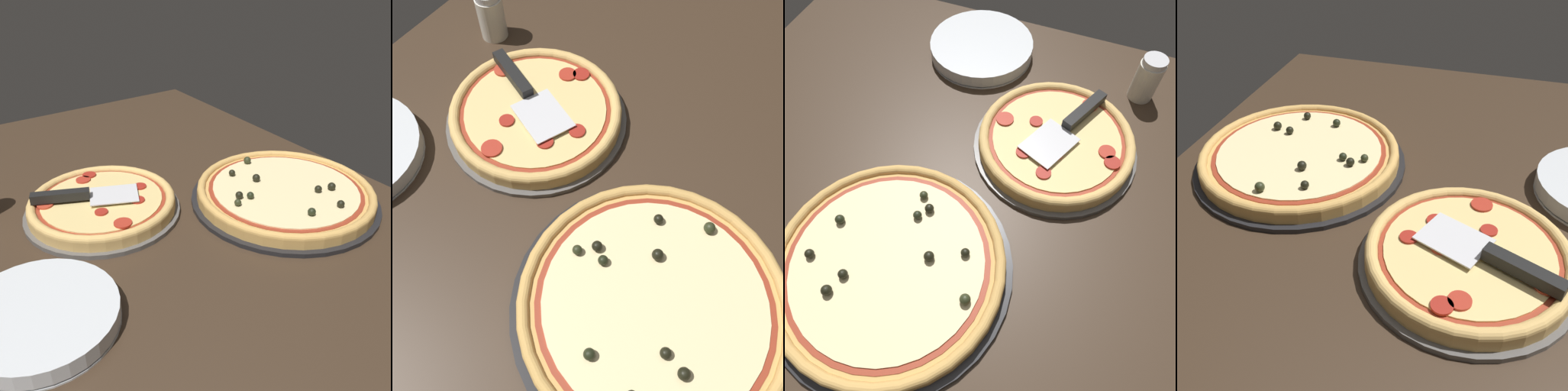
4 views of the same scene
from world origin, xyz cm
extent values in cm
cube|color=#38281C|center=(0.00, 0.00, -1.80)|extent=(145.83, 101.04, 3.60)
cylinder|color=#565451|center=(-4.55, -12.01, 0.50)|extent=(33.97, 33.97, 1.00)
cylinder|color=#DBAD60|center=(-4.55, -12.01, 2.09)|extent=(31.93, 31.93, 2.17)
torus|color=#DBAD60|center=(-4.55, -12.01, 3.17)|extent=(31.93, 31.93, 2.06)
cylinder|color=maroon|center=(-4.55, -12.01, 3.25)|extent=(27.75, 27.75, 0.15)
cylinder|color=#E5C67A|center=(-4.55, -12.01, 3.37)|extent=(26.18, 26.18, 0.40)
cylinder|color=maroon|center=(-16.32, -9.84, 3.77)|extent=(3.17, 3.17, 0.40)
cylinder|color=maroon|center=(0.59, -5.98, 3.77)|extent=(3.06, 3.06, 0.40)
cylinder|color=#B73823|center=(-8.78, -23.14, 3.77)|extent=(3.41, 3.41, 0.40)
cylinder|color=#B73823|center=(-5.49, -7.74, 3.77)|extent=(2.82, 2.82, 0.40)
cylinder|color=maroon|center=(-4.52, -2.63, 3.77)|extent=(2.96, 2.96, 0.40)
cylinder|color=maroon|center=(0.63, -14.50, 3.77)|extent=(2.75, 2.75, 0.40)
cylinder|color=#AD2D1E|center=(-14.83, -12.00, 3.77)|extent=(3.35, 3.35, 0.40)
cylinder|color=#AD2D1E|center=(6.91, -12.74, 3.77)|extent=(3.68, 3.68, 0.40)
cylinder|color=black|center=(14.68, 24.29, 0.50)|extent=(42.69, 42.69, 1.00)
cylinder|color=tan|center=(14.68, 24.29, 2.06)|extent=(40.13, 40.13, 2.12)
torus|color=tan|center=(14.68, 24.29, 3.12)|extent=(40.13, 40.13, 1.90)
cylinder|color=maroon|center=(14.68, 24.29, 3.20)|extent=(34.88, 34.88, 0.15)
cylinder|color=beige|center=(14.68, 24.29, 3.32)|extent=(32.91, 32.91, 0.40)
sphere|color=black|center=(8.40, 21.06, 4.42)|extent=(1.80, 1.80, 1.80)
sphere|color=black|center=(20.21, 28.99, 4.34)|extent=(1.63, 1.63, 1.63)
sphere|color=#282D19|center=(14.46, 10.56, 4.29)|extent=(1.53, 1.53, 1.53)
sphere|color=black|center=(27.35, 27.99, 4.33)|extent=(1.60, 1.60, 1.60)
sphere|color=black|center=(13.70, 14.72, 4.31)|extent=(1.57, 1.57, 1.57)
sphere|color=black|center=(21.17, 32.28, 4.41)|extent=(1.77, 1.77, 1.77)
sphere|color=black|center=(26.07, 20.55, 4.37)|extent=(1.68, 1.68, 1.68)
sphere|color=#282D19|center=(0.01, 25.49, 4.43)|extent=(1.82, 1.82, 1.82)
sphere|color=black|center=(3.03, 18.17, 4.30)|extent=(1.55, 1.55, 1.55)
sphere|color=black|center=(12.29, 12.73, 4.36)|extent=(1.67, 1.67, 1.67)
cube|color=silver|center=(-3.55, -9.49, 4.32)|extent=(11.30, 12.58, 0.24)
cube|color=black|center=(-8.06, -19.83, 5.20)|extent=(6.92, 12.11, 2.00)
cylinder|color=silver|center=(20.65, -34.31, 0.35)|extent=(25.18, 25.18, 0.70)
cylinder|color=silver|center=(20.65, -34.31, 1.05)|extent=(25.18, 25.18, 0.70)
cylinder|color=silver|center=(20.65, -34.31, 1.75)|extent=(25.18, 25.18, 0.70)
cylinder|color=silver|center=(20.65, -34.31, 2.45)|extent=(25.18, 25.18, 0.70)
cylinder|color=silver|center=(20.65, -34.31, 3.15)|extent=(25.18, 25.18, 0.70)
camera|label=1|loc=(77.48, -44.19, 53.96)|focal=42.00mm
camera|label=2|loc=(36.57, 27.41, 67.94)|focal=42.00mm
camera|label=3|loc=(-8.24, 39.83, 64.38)|focal=35.00mm
camera|label=4|loc=(-56.57, -12.15, 52.40)|focal=42.00mm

